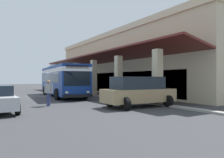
{
  "coord_description": "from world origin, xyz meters",
  "views": [
    {
      "loc": [
        23.81,
        -5.32,
        1.83
      ],
      "look_at": [
        3.98,
        6.62,
        1.82
      ],
      "focal_mm": 34.63,
      "sensor_mm": 36.0,
      "label": 1
    }
  ],
  "objects_px": {
    "pedestrian": "(49,91)",
    "potted_palm": "(85,87)",
    "transit_bus": "(62,79)",
    "parked_suv_tan": "(138,91)"
  },
  "relations": [
    {
      "from": "pedestrian",
      "to": "potted_palm",
      "type": "bearing_deg",
      "value": 146.98
    },
    {
      "from": "transit_bus",
      "to": "parked_suv_tan",
      "type": "xyz_separation_m",
      "value": [
        10.88,
        1.58,
        -0.84
      ]
    },
    {
      "from": "transit_bus",
      "to": "pedestrian",
      "type": "xyz_separation_m",
      "value": [
        7.38,
        -3.35,
        -0.86
      ]
    },
    {
      "from": "potted_palm",
      "to": "pedestrian",
      "type": "bearing_deg",
      "value": -33.02
    },
    {
      "from": "parked_suv_tan",
      "to": "transit_bus",
      "type": "bearing_deg",
      "value": -171.74
    },
    {
      "from": "transit_bus",
      "to": "parked_suv_tan",
      "type": "height_order",
      "value": "transit_bus"
    },
    {
      "from": "parked_suv_tan",
      "to": "potted_palm",
      "type": "relative_size",
      "value": 2.13
    },
    {
      "from": "transit_bus",
      "to": "parked_suv_tan",
      "type": "relative_size",
      "value": 2.34
    },
    {
      "from": "transit_bus",
      "to": "pedestrian",
      "type": "bearing_deg",
      "value": -24.4
    },
    {
      "from": "parked_suv_tan",
      "to": "pedestrian",
      "type": "height_order",
      "value": "parked_suv_tan"
    }
  ]
}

